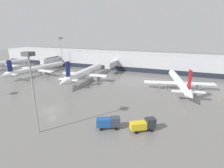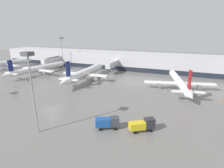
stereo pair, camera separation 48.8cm
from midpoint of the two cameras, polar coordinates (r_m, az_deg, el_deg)
The scene contains 14 objects.
ground_plane at distance 52.08m, azimuth -19.00°, elevation -7.97°, with size 320.00×320.00×0.00m, color slate.
terminal_building at distance 103.69m, azimuth 3.01°, elevation 7.78°, with size 160.00×30.26×9.00m.
parked_jet_0 at distance 77.93m, azimuth -8.64°, elevation 3.60°, with size 20.87×38.30×10.47m.
parked_jet_2 at distance 117.64m, azimuth -31.11°, elevation 5.85°, with size 23.05×31.18×10.25m.
parked_jet_3 at distance 94.76m, azimuth -22.88°, elevation 4.68°, with size 21.06×37.52×9.17m.
parked_jet_4 at distance 69.27m, azimuth 21.34°, elevation 0.63°, with size 25.43×34.01×10.01m.
service_truck_0 at distance 39.65m, azimuth 10.33°, elevation -12.92°, with size 5.61×4.45×2.90m.
service_truck_2 at distance 39.92m, azimuth -1.12°, elevation -12.32°, with size 5.49×3.74×2.79m.
traffic_cone_0 at distance 65.15m, azimuth 31.83°, elevation -4.33°, with size 0.40×0.40×0.62m.
traffic_cone_1 at distance 105.90m, azimuth -30.98°, elevation 3.27°, with size 0.39×0.39×0.71m.
traffic_cone_2 at distance 87.93m, azimuth -13.35°, elevation 2.88°, with size 0.47×0.47×0.67m.
traffic_cone_3 at distance 104.16m, azimuth -24.65°, elevation 3.99°, with size 0.52×0.52×0.79m.
apron_light_mast_0 at distance 37.69m, azimuth -24.97°, elevation 4.13°, with size 1.80×1.80×17.39m.
apron_light_mast_2 at distance 107.13m, azimuth -16.05°, elevation 12.52°, with size 1.80×1.80×17.49m.
Camera 2 is at (32.04, -35.25, 21.24)m, focal length 28.00 mm.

